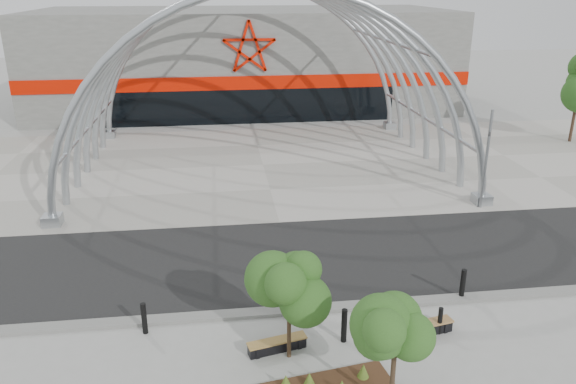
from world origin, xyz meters
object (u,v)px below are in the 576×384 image
(street_tree_0, at_px, (289,276))
(bollard_2, at_px, (344,326))
(street_tree_1, at_px, (397,321))
(bench_1, at_px, (424,329))
(signal_pole, at_px, (486,158))
(bench_0, at_px, (277,345))

(street_tree_0, distance_m, bollard_2, 2.76)
(street_tree_1, relative_size, bench_1, 1.93)
(bollard_2, bearing_deg, bench_1, 0.89)
(street_tree_0, bearing_deg, signal_pole, 43.70)
(signal_pole, relative_size, bollard_2, 4.36)
(street_tree_1, bearing_deg, bollard_2, 99.72)
(signal_pole, xyz_separation_m, street_tree_0, (-10.54, -10.07, 0.15))
(street_tree_0, distance_m, bench_0, 2.50)
(bench_0, xyz_separation_m, bollard_2, (2.03, 0.20, 0.37))
(signal_pole, xyz_separation_m, bench_0, (-10.85, -9.75, -2.31))
(street_tree_0, height_order, bollard_2, street_tree_0)
(street_tree_0, relative_size, bench_0, 2.03)
(bench_0, relative_size, bollard_2, 1.65)
(street_tree_1, xyz_separation_m, bollard_2, (-0.52, 3.02, -2.11))
(signal_pole, height_order, bollard_2, signal_pole)
(signal_pole, distance_m, bench_1, 11.65)
(street_tree_1, distance_m, bench_0, 4.54)
(street_tree_1, relative_size, bench_0, 2.05)
(street_tree_0, height_order, bench_0, street_tree_0)
(street_tree_0, distance_m, bench_1, 4.92)
(signal_pole, relative_size, bench_0, 2.63)
(signal_pole, bearing_deg, bollard_2, -132.70)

